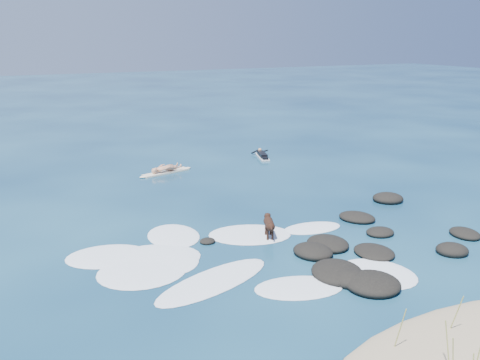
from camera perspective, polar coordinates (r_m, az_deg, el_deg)
ground at (r=18.45m, az=6.68°, el=-5.51°), size 160.00×160.00×0.00m
reef_rocks at (r=17.50m, az=15.98°, el=-6.84°), size 11.08×7.62×0.47m
breaking_foam at (r=16.26m, az=-2.55°, el=-8.33°), size 9.49×7.89×0.12m
standing_surfer_rig at (r=25.98m, az=-7.96°, el=2.13°), size 2.90×1.16×1.67m
paddling_surfer_rig at (r=29.19m, az=2.38°, el=2.66°), size 1.18×2.16×0.38m
dog at (r=17.63m, az=3.11°, el=-4.65°), size 0.59×1.17×0.77m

